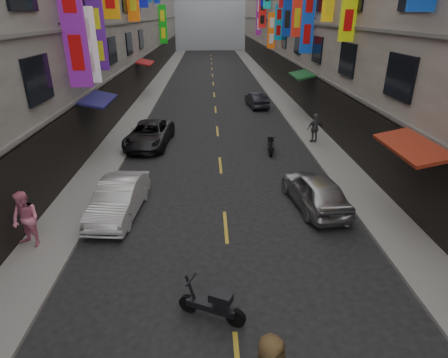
{
  "coord_description": "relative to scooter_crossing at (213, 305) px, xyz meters",
  "views": [
    {
      "loc": [
        -0.54,
        6.34,
        7.08
      ],
      "look_at": [
        -0.24,
        13.68,
        3.82
      ],
      "focal_mm": 30.0,
      "sensor_mm": 36.0,
      "label": 1
    }
  ],
  "objects": [
    {
      "name": "sidewalk_left",
      "position": [
        -5.47,
        28.44,
        -0.38
      ],
      "size": [
        2.0,
        90.0,
        0.12
      ],
      "primitive_type": "cube",
      "color": "slate",
      "rests_on": "ground"
    },
    {
      "name": "sidewalk_right",
      "position": [
        6.53,
        28.44,
        -0.38
      ],
      "size": [
        2.0,
        90.0,
        0.12
      ],
      "primitive_type": "cube",
      "color": "slate",
      "rests_on": "ground"
    },
    {
      "name": "street_awnings",
      "position": [
        -0.73,
        12.44,
        2.56
      ],
      "size": [
        13.99,
        35.2,
        0.41
      ],
      "color": "#155120",
      "rests_on": "ground"
    },
    {
      "name": "lane_markings",
      "position": [
        0.53,
        25.44,
        -0.44
      ],
      "size": [
        0.12,
        80.2,
        0.01
      ],
      "color": "gold",
      "rests_on": "ground"
    },
    {
      "name": "scooter_crossing",
      "position": [
        0.0,
        0.0,
        0.0
      ],
      "size": [
        1.69,
        0.9,
        1.14
      ],
      "rotation": [
        0.0,
        0.0,
        1.14
      ],
      "color": "black",
      "rests_on": "ground"
    },
    {
      "name": "scooter_far_right",
      "position": [
        3.36,
        12.25,
        0.0
      ],
      "size": [
        0.53,
        1.8,
        1.14
      ],
      "rotation": [
        0.0,
        0.0,
        3.03
      ],
      "color": "black",
      "rests_on": "ground"
    },
    {
      "name": "car_left_mid",
      "position": [
        -3.47,
        5.52,
        0.24
      ],
      "size": [
        1.8,
        4.23,
        1.36
      ],
      "primitive_type": "imported",
      "rotation": [
        0.0,
        0.0,
        -0.09
      ],
      "color": "silver",
      "rests_on": "ground"
    },
    {
      "name": "car_left_far",
      "position": [
        -3.47,
        13.73,
        0.23
      ],
      "size": [
        2.66,
        5.02,
        1.34
      ],
      "primitive_type": "imported",
      "rotation": [
        0.0,
        0.0,
        -0.09
      ],
      "color": "black",
      "rests_on": "ground"
    },
    {
      "name": "car_right_mid",
      "position": [
        4.11,
        5.85,
        0.26
      ],
      "size": [
        2.2,
        4.3,
        1.4
      ],
      "primitive_type": "imported",
      "rotation": [
        0.0,
        0.0,
        3.28
      ],
      "color": "#A5A4A9",
      "rests_on": "ground"
    },
    {
      "name": "car_right_far",
      "position": [
        3.93,
        23.19,
        0.16
      ],
      "size": [
        1.69,
        3.77,
        1.2
      ],
      "primitive_type": "imported",
      "rotation": [
        0.0,
        0.0,
        3.26
      ],
      "color": "#25262D",
      "rests_on": "ground"
    },
    {
      "name": "pedestrian_lfar",
      "position": [
        -5.89,
        3.35,
        0.63
      ],
      "size": [
        1.11,
        0.96,
        1.91
      ],
      "primitive_type": "imported",
      "rotation": [
        0.0,
        0.0,
        -0.43
      ],
      "color": "pink",
      "rests_on": "sidewalk_left"
    },
    {
      "name": "pedestrian_rfar",
      "position": [
        6.13,
        13.56,
        0.53
      ],
      "size": [
        1.11,
        0.81,
        1.7
      ],
      "primitive_type": "imported",
      "rotation": [
        0.0,
        0.0,
        3.42
      ],
      "color": "#515154",
      "rests_on": "sidewalk_right"
    }
  ]
}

